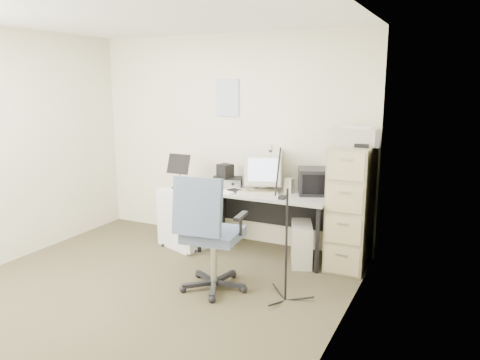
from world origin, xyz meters
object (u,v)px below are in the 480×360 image
at_px(office_chair, 214,232).
at_px(side_cart, 186,218).
at_px(filing_cabinet, 351,207).
at_px(desk, 265,223).

distance_m(office_chair, side_cart, 1.29).
bearing_deg(side_cart, filing_cabinet, 25.56).
xyz_separation_m(filing_cabinet, desk, (-0.95, -0.03, -0.29)).
distance_m(filing_cabinet, side_cart, 1.94).
xyz_separation_m(filing_cabinet, side_cart, (-1.91, -0.20, -0.30)).
bearing_deg(desk, filing_cabinet, 1.81).
xyz_separation_m(desk, office_chair, (-0.08, -1.08, 0.20)).
bearing_deg(office_chair, filing_cabinet, 40.46).
bearing_deg(office_chair, side_cart, 127.24).
height_order(filing_cabinet, desk, filing_cabinet).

